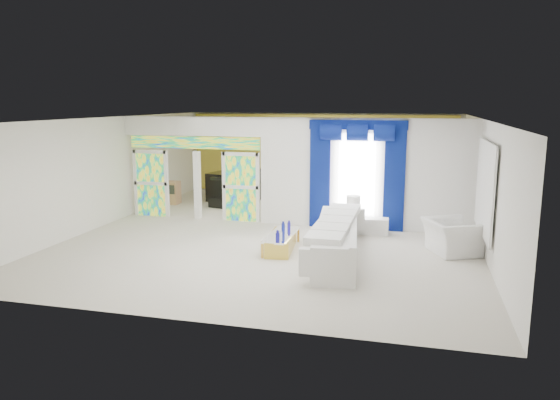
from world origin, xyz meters
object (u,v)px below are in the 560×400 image
(console_table, at_px, (364,226))
(grand_piano, at_px, (239,185))
(white_sofa, at_px, (337,241))
(armchair, at_px, (451,237))
(coffee_table, at_px, (281,242))

(console_table, xyz_separation_m, grand_piano, (-4.79, 3.87, 0.28))
(white_sofa, xyz_separation_m, grand_piano, (-4.40, 6.22, 0.11))
(armchair, bearing_deg, coffee_table, 76.58)
(white_sofa, bearing_deg, console_table, 74.38)
(console_table, distance_m, armchair, 2.52)
(armchair, xyz_separation_m, grand_piano, (-6.89, 5.23, 0.11))
(white_sofa, bearing_deg, coffee_table, 161.17)
(white_sofa, distance_m, armchair, 2.68)
(console_table, bearing_deg, white_sofa, -99.32)
(white_sofa, height_order, grand_piano, grand_piano)
(white_sofa, distance_m, coffee_table, 1.40)
(console_table, bearing_deg, grand_piano, 141.05)
(armchair, distance_m, grand_piano, 8.65)
(console_table, relative_size, grand_piano, 0.64)
(coffee_table, xyz_separation_m, console_table, (1.74, 2.05, 0.03))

